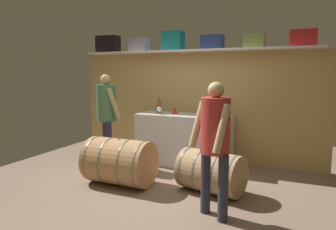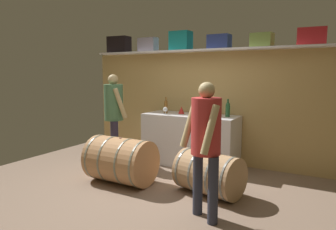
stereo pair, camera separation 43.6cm
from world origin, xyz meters
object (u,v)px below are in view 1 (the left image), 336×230
toolcase_black (108,44)px  wine_glass (159,110)px  tasting_cup (214,150)px  visitor_tasting (215,136)px  toolcase_olive (255,41)px  toolcase_red (303,38)px  wine_barrel_far (120,162)px  winemaker_pouring (107,110)px  work_cabinet (184,139)px  wine_bottle_green (222,108)px  red_funnel (175,110)px  toolcase_navy (212,42)px  wine_bottle_amber (159,106)px  toolcase_grey (139,45)px  wine_barrel_near (211,172)px  toolcase_teal (173,41)px

toolcase_black → wine_glass: bearing=-21.4°
tasting_cup → visitor_tasting: size_ratio=0.04×
toolcase_olive → wine_glass: toolcase_olive is taller
toolcase_red → wine_barrel_far: bearing=-148.6°
wine_barrel_far → winemaker_pouring: 1.26m
toolcase_black → work_cabinet: bearing=-11.7°
wine_bottle_green → tasting_cup: size_ratio=4.89×
toolcase_red → visitor_tasting: (-0.81, -2.03, -1.20)m
red_funnel → work_cabinet: bearing=-14.5°
work_cabinet → wine_barrel_far: work_cabinet is taller
toolcase_navy → winemaker_pouring: toolcase_navy is taller
wine_bottle_amber → red_funnel: wine_bottle_amber is taller
toolcase_navy → red_funnel: size_ratio=2.92×
toolcase_grey → wine_barrel_near: (1.81, -1.34, -1.85)m
tasting_cup → red_funnel: bearing=131.8°
toolcase_navy → work_cabinet: 1.75m
toolcase_black → wine_bottle_green: (2.34, -0.15, -1.15)m
toolcase_teal → red_funnel: size_ratio=2.89×
wine_bottle_green → red_funnel: bearing=-178.5°
toolcase_red → wine_glass: (-2.23, -0.41, -1.16)m
wine_bottle_amber → winemaker_pouring: winemaker_pouring is taller
toolcase_navy → tasting_cup: toolcase_navy is taller
toolcase_navy → red_funnel: bearing=-162.6°
toolcase_navy → toolcase_teal: bearing=-178.5°
wine_barrel_near → tasting_cup: size_ratio=15.68×
toolcase_teal → work_cabinet: 1.77m
toolcase_red → wine_barrel_far: toolcase_red is taller
toolcase_grey → toolcase_red: toolcase_grey is taller
work_cabinet → wine_barrel_near: bearing=-54.3°
wine_bottle_green → tasting_cup: wine_bottle_green is taller
toolcase_grey → tasting_cup: bearing=-31.4°
toolcase_olive → tasting_cup: toolcase_olive is taller
toolcase_teal → visitor_tasting: 2.73m
toolcase_black → wine_bottle_amber: size_ratio=1.47×
toolcase_grey → toolcase_red: 2.85m
visitor_tasting → toolcase_teal: bearing=-26.7°
toolcase_olive → visitor_tasting: size_ratio=0.22×
work_cabinet → tasting_cup: bearing=-53.0°
wine_bottle_green → red_funnel: wine_bottle_green is taller
toolcase_red → wine_bottle_amber: bearing=-175.7°
wine_glass → red_funnel: bearing=49.7°
toolcase_red → red_funnel: 2.36m
toolcase_olive → toolcase_red: toolcase_red is taller
toolcase_black → wine_bottle_amber: (1.23, -0.26, -1.15)m
work_cabinet → wine_bottle_green: 0.86m
red_funnel → wine_barrel_far: (-0.30, -1.38, -0.61)m
wine_bottle_amber → wine_glass: wine_bottle_amber is taller
toolcase_teal → wine_barrel_near: 2.57m
toolcase_black → visitor_tasting: size_ratio=0.29×
toolcase_teal → wine_barrel_near: size_ratio=0.38×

